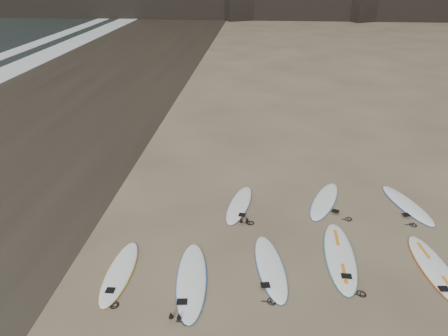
{
  "coord_description": "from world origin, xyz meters",
  "views": [
    {
      "loc": [
        -2.81,
        -8.35,
        6.34
      ],
      "look_at": [
        -3.67,
        1.72,
        1.5
      ],
      "focal_mm": 35.0,
      "sensor_mm": 36.0,
      "label": 1
    }
  ],
  "objects_px": {
    "surfboard_2": "(340,256)",
    "surfboard_3": "(436,269)",
    "surfboard_6": "(324,201)",
    "surfboard_5": "(239,204)",
    "surfboard_7": "(407,205)",
    "surfboard_11": "(120,272)",
    "surfboard_1": "(271,267)",
    "surfboard_0": "(192,279)"
  },
  "relations": [
    {
      "from": "surfboard_7",
      "to": "surfboard_6",
      "type": "bearing_deg",
      "value": 160.99
    },
    {
      "from": "surfboard_6",
      "to": "surfboard_11",
      "type": "height_order",
      "value": "surfboard_6"
    },
    {
      "from": "surfboard_11",
      "to": "surfboard_6",
      "type": "bearing_deg",
      "value": 36.04
    },
    {
      "from": "surfboard_2",
      "to": "surfboard_11",
      "type": "bearing_deg",
      "value": -167.35
    },
    {
      "from": "surfboard_1",
      "to": "surfboard_2",
      "type": "height_order",
      "value": "surfboard_2"
    },
    {
      "from": "surfboard_6",
      "to": "surfboard_11",
      "type": "xyz_separation_m",
      "value": [
        -4.95,
        -3.62,
        -0.0
      ]
    },
    {
      "from": "surfboard_3",
      "to": "surfboard_7",
      "type": "distance_m",
      "value": 2.88
    },
    {
      "from": "surfboard_3",
      "to": "surfboard_2",
      "type": "bearing_deg",
      "value": 165.66
    },
    {
      "from": "surfboard_2",
      "to": "surfboard_3",
      "type": "distance_m",
      "value": 2.1
    },
    {
      "from": "surfboard_7",
      "to": "surfboard_5",
      "type": "bearing_deg",
      "value": 166.42
    },
    {
      "from": "surfboard_6",
      "to": "surfboard_7",
      "type": "height_order",
      "value": "surfboard_6"
    },
    {
      "from": "surfboard_2",
      "to": "surfboard_1",
      "type": "bearing_deg",
      "value": -160.46
    },
    {
      "from": "surfboard_1",
      "to": "surfboard_3",
      "type": "distance_m",
      "value": 3.72
    },
    {
      "from": "surfboard_2",
      "to": "surfboard_7",
      "type": "bearing_deg",
      "value": 50.01
    },
    {
      "from": "surfboard_0",
      "to": "surfboard_6",
      "type": "relative_size",
      "value": 1.12
    },
    {
      "from": "surfboard_5",
      "to": "surfboard_7",
      "type": "xyz_separation_m",
      "value": [
        4.76,
        0.39,
        0.0
      ]
    },
    {
      "from": "surfboard_0",
      "to": "surfboard_7",
      "type": "relative_size",
      "value": 1.14
    },
    {
      "from": "surfboard_3",
      "to": "surfboard_5",
      "type": "relative_size",
      "value": 1.17
    },
    {
      "from": "surfboard_2",
      "to": "surfboard_6",
      "type": "relative_size",
      "value": 1.17
    },
    {
      "from": "surfboard_1",
      "to": "surfboard_7",
      "type": "relative_size",
      "value": 1.04
    },
    {
      "from": "surfboard_0",
      "to": "surfboard_5",
      "type": "height_order",
      "value": "surfboard_0"
    },
    {
      "from": "surfboard_1",
      "to": "surfboard_11",
      "type": "height_order",
      "value": "surfboard_1"
    },
    {
      "from": "surfboard_1",
      "to": "surfboard_6",
      "type": "xyz_separation_m",
      "value": [
        1.59,
        3.16,
        -0.0
      ]
    },
    {
      "from": "surfboard_6",
      "to": "surfboard_2",
      "type": "bearing_deg",
      "value": -69.3
    },
    {
      "from": "surfboard_3",
      "to": "surfboard_11",
      "type": "xyz_separation_m",
      "value": [
        -7.07,
        -0.72,
        -0.01
      ]
    },
    {
      "from": "surfboard_1",
      "to": "surfboard_3",
      "type": "relative_size",
      "value": 0.94
    },
    {
      "from": "surfboard_2",
      "to": "surfboard_3",
      "type": "relative_size",
      "value": 1.07
    },
    {
      "from": "surfboard_1",
      "to": "surfboard_7",
      "type": "distance_m",
      "value": 5.0
    },
    {
      "from": "surfboard_6",
      "to": "surfboard_7",
      "type": "relative_size",
      "value": 1.02
    },
    {
      "from": "surfboard_7",
      "to": "surfboard_11",
      "type": "height_order",
      "value": "surfboard_7"
    },
    {
      "from": "surfboard_1",
      "to": "surfboard_3",
      "type": "height_order",
      "value": "surfboard_3"
    },
    {
      "from": "surfboard_1",
      "to": "surfboard_2",
      "type": "bearing_deg",
      "value": 8.12
    },
    {
      "from": "surfboard_3",
      "to": "surfboard_5",
      "type": "xyz_separation_m",
      "value": [
        -4.57,
        2.49,
        -0.01
      ]
    },
    {
      "from": "surfboard_3",
      "to": "surfboard_6",
      "type": "relative_size",
      "value": 1.09
    },
    {
      "from": "surfboard_1",
      "to": "surfboard_6",
      "type": "bearing_deg",
      "value": 53.19
    },
    {
      "from": "surfboard_2",
      "to": "surfboard_7",
      "type": "height_order",
      "value": "surfboard_2"
    },
    {
      "from": "surfboard_1",
      "to": "surfboard_2",
      "type": "distance_m",
      "value": 1.72
    },
    {
      "from": "surfboard_3",
      "to": "surfboard_5",
      "type": "bearing_deg",
      "value": 144.99
    },
    {
      "from": "surfboard_2",
      "to": "surfboard_3",
      "type": "xyz_separation_m",
      "value": [
        2.08,
        -0.29,
        -0.0
      ]
    },
    {
      "from": "surfboard_5",
      "to": "surfboard_11",
      "type": "bearing_deg",
      "value": -118.09
    },
    {
      "from": "surfboard_0",
      "to": "surfboard_3",
      "type": "xyz_separation_m",
      "value": [
        5.43,
        0.84,
        -0.0
      ]
    },
    {
      "from": "surfboard_3",
      "to": "surfboard_6",
      "type": "bearing_deg",
      "value": 119.72
    }
  ]
}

